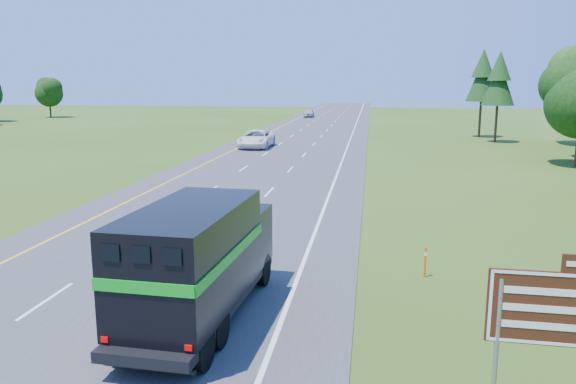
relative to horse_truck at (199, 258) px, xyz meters
name	(u,v)px	position (x,y,z in m)	size (l,w,h in m)	color
road	(289,151)	(-3.26, 39.67, -1.82)	(15.00, 260.00, 0.04)	#38383A
lane_markings	(289,150)	(-3.26, 39.67, -1.80)	(11.15, 260.00, 0.01)	yellow
horse_truck	(199,258)	(0.00, 0.00, 0.00)	(2.80, 7.73, 3.37)	black
white_suv	(256,139)	(-6.91, 41.66, -0.91)	(2.96, 6.43, 1.79)	white
far_car	(309,113)	(-7.16, 92.80, -1.02)	(1.85, 4.61, 1.57)	#ACACB3
exit_sign	(545,315)	(7.91, -3.68, 0.42)	(2.06, 0.16, 3.49)	gray
delineator	(425,261)	(6.54, 4.62, -1.27)	(0.09, 0.05, 1.06)	#F0530C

